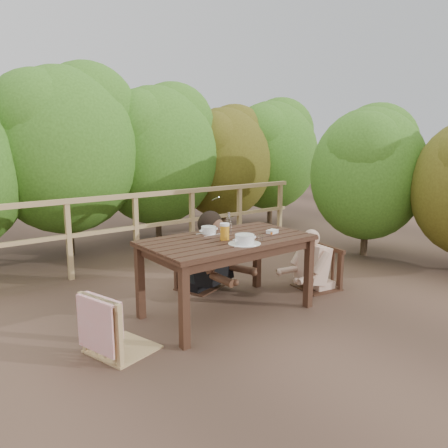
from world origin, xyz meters
TOP-DOWN VIEW (x-y plane):
  - ground at (0.00, 0.00)m, footprint 60.00×60.00m
  - table at (0.00, 0.00)m, footprint 1.63×0.92m
  - chair_left at (-1.18, -0.11)m, footprint 0.60×0.60m
  - chair_far at (0.18, 0.76)m, footprint 0.56×0.56m
  - chair_right at (1.28, -0.07)m, footprint 0.52×0.52m
  - woman at (0.18, 0.78)m, footprint 0.77×0.85m
  - diner_right at (1.31, -0.07)m, footprint 0.65×0.56m
  - railing at (0.00, 2.00)m, footprint 5.60×0.10m
  - hedge_row at (0.40, 3.20)m, footprint 6.60×1.60m
  - shrub_side at (3.20, -0.15)m, footprint 1.40×2.20m
  - soup_near at (-0.01, -0.28)m, footprint 0.30×0.30m
  - soup_far at (-0.02, 0.28)m, footprint 0.26×0.26m
  - bread_roll at (0.09, -0.23)m, footprint 0.12×0.09m
  - beer_glass at (-0.07, -0.05)m, footprint 0.09×0.09m
  - bottle at (0.12, 0.12)m, footprint 0.06×0.06m
  - tumbler at (0.18, -0.28)m, footprint 0.06×0.06m
  - butter_tub at (0.50, -0.11)m, footprint 0.13×0.11m

SIDE VIEW (x-z plane):
  - ground at x=0.00m, z-range 0.00..0.00m
  - table at x=0.00m, z-range 0.00..0.75m
  - chair_far at x=0.18m, z-range 0.00..0.89m
  - chair_right at x=1.28m, z-range 0.00..0.90m
  - chair_left at x=-1.18m, z-range 0.00..0.98m
  - railing at x=0.00m, z-range 0.00..1.01m
  - diner_right at x=1.31m, z-range 0.00..1.17m
  - woman at x=0.18m, z-range 0.00..1.41m
  - butter_tub at x=0.50m, z-range 0.75..0.80m
  - bread_roll at x=0.09m, z-range 0.75..0.82m
  - tumbler at x=0.18m, z-range 0.75..0.82m
  - soup_far at x=-0.02m, z-range 0.75..0.84m
  - soup_near at x=-0.01m, z-range 0.75..0.86m
  - beer_glass at x=-0.07m, z-range 0.75..0.93m
  - bottle at x=0.12m, z-range 0.75..1.00m
  - shrub_side at x=3.20m, z-range 0.00..2.90m
  - hedge_row at x=0.40m, z-range 0.00..3.80m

